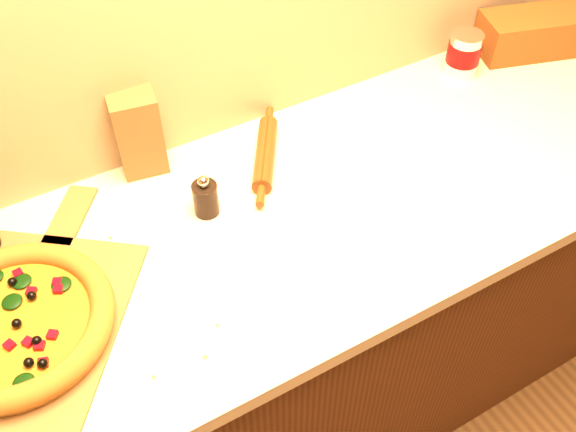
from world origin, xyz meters
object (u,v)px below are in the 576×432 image
object	(u,v)px
pizza_peel	(21,316)
pepper_grinder	(206,198)
pizza	(15,323)
coffee_canister	(464,54)
rolling_pin	(265,153)

from	to	relation	value
pizza_peel	pepper_grinder	world-z (taller)	pepper_grinder
pizza	coffee_canister	world-z (taller)	coffee_canister
pizza_peel	rolling_pin	bearing A→B (deg)	51.74
rolling_pin	coffee_canister	bearing A→B (deg)	4.45
pizza	coffee_canister	xyz separation A→B (m)	(1.24, 0.24, 0.03)
rolling_pin	coffee_canister	distance (m)	0.62
pizza	rolling_pin	distance (m)	0.64
pizza_peel	rolling_pin	size ratio (longest dim) A/B	2.06
pepper_grinder	coffee_canister	world-z (taller)	coffee_canister
pizza_peel	pizza	xyz separation A→B (m)	(-0.01, -0.03, 0.03)
pizza_peel	coffee_canister	distance (m)	1.24
pizza	coffee_canister	size ratio (longest dim) A/B	2.99
pizza	rolling_pin	size ratio (longest dim) A/B	1.25
pepper_grinder	rolling_pin	bearing A→B (deg)	23.32
pizza_peel	coffee_canister	xyz separation A→B (m)	(1.23, 0.20, 0.06)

